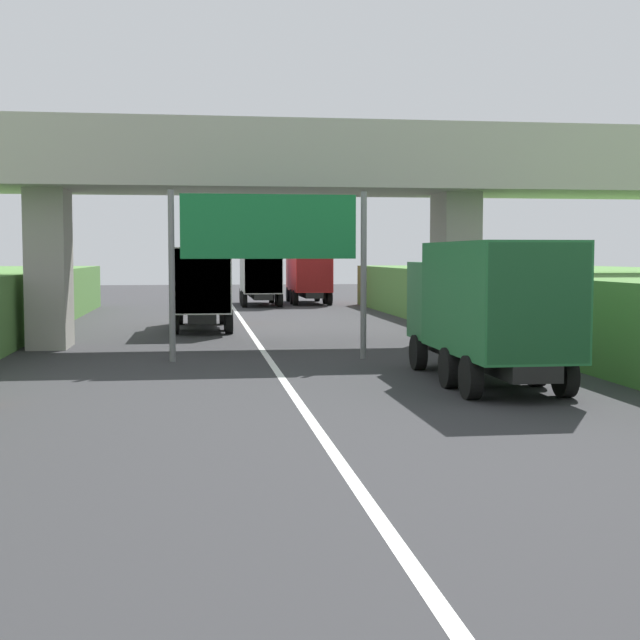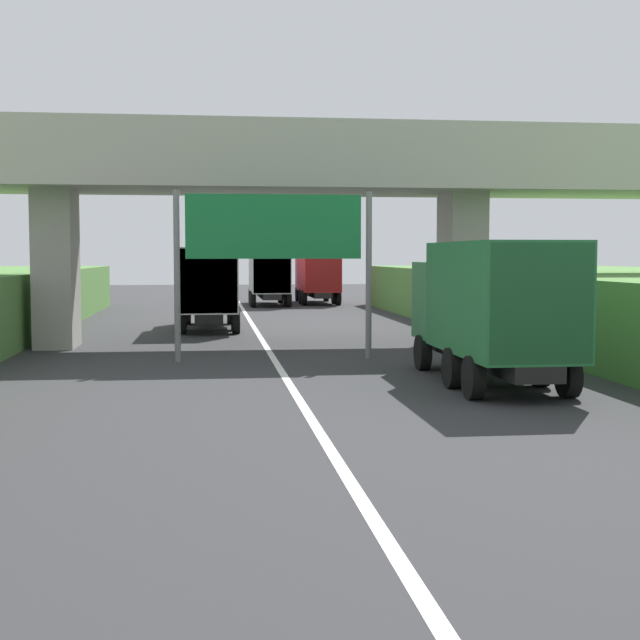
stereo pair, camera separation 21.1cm
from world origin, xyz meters
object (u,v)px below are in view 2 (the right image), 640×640
object	(u,v)px
overhead_highway_sign	(274,237)
truck_green	(490,305)
truck_red	(317,274)
truck_blue	(268,274)
truck_orange	(209,284)

from	to	relation	value
overhead_highway_sign	truck_green	size ratio (longest dim) A/B	0.81
truck_green	truck_red	distance (m)	36.77
overhead_highway_sign	truck_red	xyz separation A→B (m)	(5.00, 31.15, -1.74)
truck_green	truck_red	world-z (taller)	same
overhead_highway_sign	truck_red	size ratio (longest dim) A/B	0.81
truck_blue	truck_orange	size ratio (longest dim) A/B	1.00
overhead_highway_sign	truck_orange	xyz separation A→B (m)	(-1.94, 11.51, -1.74)
overhead_highway_sign	truck_blue	bearing A→B (deg)	86.60
truck_blue	overhead_highway_sign	bearing A→B (deg)	-93.40
overhead_highway_sign	truck_red	distance (m)	31.60
truck_blue	truck_red	distance (m)	3.64
overhead_highway_sign	truck_green	distance (m)	7.60
truck_red	truck_orange	bearing A→B (deg)	-109.47
overhead_highway_sign	truck_blue	size ratio (longest dim) A/B	0.81
truck_orange	truck_green	bearing A→B (deg)	-68.46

